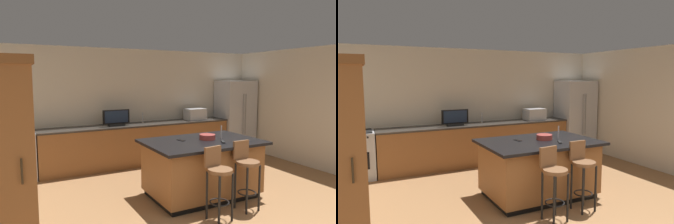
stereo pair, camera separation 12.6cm
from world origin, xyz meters
The scene contains 16 objects.
wall_back centered at (0.00, 4.96, 1.31)m, with size 6.68×0.12×2.61m, color beige.
wall_right centered at (3.14, 2.48, 1.31)m, with size 0.12×5.36×2.61m, color beige.
counter_back centered at (-0.08, 4.58, 0.46)m, with size 4.42×0.62×0.92m.
kitchen_island centered at (0.08, 2.32, 0.48)m, with size 1.88×1.25×0.93m.
refrigerator centered at (2.58, 4.53, 0.94)m, with size 0.90×0.73×1.88m.
range_oven centered at (-2.67, 4.58, 0.47)m, with size 0.73×0.63×0.94m.
cabinet_tower centered at (-2.80, 1.23, 1.12)m, with size 0.62×0.59×2.15m.
microwave centered at (1.36, 4.58, 1.06)m, with size 0.48×0.36×0.28m, color #B7BABF.
tv_monitor centered at (-0.67, 4.53, 1.08)m, with size 0.59×0.16×0.35m.
sink_faucet_back centered at (0.01, 4.68, 1.04)m, with size 0.02×0.02×0.24m, color #B2B2B7.
sink_faucet_island centered at (0.46, 2.32, 1.04)m, with size 0.02×0.02×0.22m, color #B2B2B7.
bar_stool_left centered at (-0.20, 1.49, 0.61)m, with size 0.34×0.35×1.01m.
bar_stool_right centered at (0.37, 1.58, 0.62)m, with size 0.34×0.34×1.02m.
fruit_bowl centered at (0.21, 2.36, 0.97)m, with size 0.26×0.26×0.08m, color #993833.
cell_phone centered at (-0.23, 2.48, 0.94)m, with size 0.07×0.15×0.01m, color black.
tv_remote centered at (0.29, 2.05, 0.94)m, with size 0.04×0.17×0.02m, color black.
Camera 1 is at (-2.68, -1.81, 1.96)m, focal length 32.76 mm.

